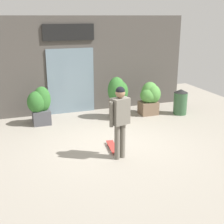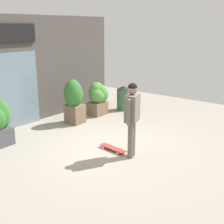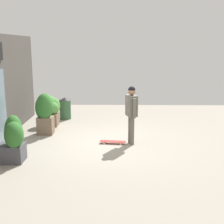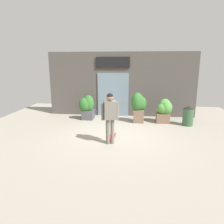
{
  "view_description": "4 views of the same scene",
  "coord_description": "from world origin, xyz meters",
  "px_view_note": "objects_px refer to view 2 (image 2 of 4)",
  "views": [
    {
      "loc": [
        -2.45,
        -6.94,
        3.25
      ],
      "look_at": [
        -0.1,
        -0.2,
        0.98
      ],
      "focal_mm": 48.76,
      "sensor_mm": 36.0,
      "label": 1
    },
    {
      "loc": [
        -5.47,
        -4.37,
        2.95
      ],
      "look_at": [
        -0.1,
        -0.2,
        0.98
      ],
      "focal_mm": 48.1,
      "sensor_mm": 36.0,
      "label": 2
    },
    {
      "loc": [
        -8.83,
        -0.34,
        2.9
      ],
      "look_at": [
        -0.1,
        -0.2,
        0.98
      ],
      "focal_mm": 48.58,
      "sensor_mm": 36.0,
      "label": 3
    },
    {
      "loc": [
        0.7,
        -7.43,
        2.69
      ],
      "look_at": [
        -0.1,
        -0.2,
        0.98
      ],
      "focal_mm": 33.35,
      "sensor_mm": 36.0,
      "label": 4
    }
  ],
  "objects_px": {
    "skateboarder": "(132,112)",
    "planter_box_right": "(74,98)",
    "trash_bin": "(123,98)",
    "skateboard": "(113,148)",
    "planter_box_mid": "(98,96)"
  },
  "relations": [
    {
      "from": "skateboarder",
      "to": "planter_box_mid",
      "type": "xyz_separation_m",
      "value": [
        2.17,
        2.86,
        -0.45
      ]
    },
    {
      "from": "skateboard",
      "to": "trash_bin",
      "type": "bearing_deg",
      "value": -51.22
    },
    {
      "from": "skateboarder",
      "to": "planter_box_mid",
      "type": "relative_size",
      "value": 1.58
    },
    {
      "from": "skateboard",
      "to": "planter_box_right",
      "type": "bearing_deg",
      "value": -16.51
    },
    {
      "from": "skateboarder",
      "to": "trash_bin",
      "type": "distance_m",
      "value": 4.08
    },
    {
      "from": "skateboard",
      "to": "skateboarder",
      "type": "bearing_deg",
      "value": -173.9
    },
    {
      "from": "skateboarder",
      "to": "skateboard",
      "type": "distance_m",
      "value": 1.15
    },
    {
      "from": "trash_bin",
      "to": "skateboard",
      "type": "bearing_deg",
      "value": -148.09
    },
    {
      "from": "skateboarder",
      "to": "planter_box_right",
      "type": "height_order",
      "value": "skateboarder"
    },
    {
      "from": "planter_box_right",
      "to": "trash_bin",
      "type": "height_order",
      "value": "planter_box_right"
    },
    {
      "from": "skateboarder",
      "to": "planter_box_mid",
      "type": "distance_m",
      "value": 3.62
    },
    {
      "from": "skateboard",
      "to": "planter_box_right",
      "type": "xyz_separation_m",
      "value": [
        0.99,
        2.28,
        0.73
      ]
    },
    {
      "from": "planter_box_mid",
      "to": "trash_bin",
      "type": "relative_size",
      "value": 1.27
    },
    {
      "from": "trash_bin",
      "to": "planter_box_right",
      "type": "bearing_deg",
      "value": 171.52
    },
    {
      "from": "trash_bin",
      "to": "planter_box_mid",
      "type": "bearing_deg",
      "value": 160.49
    }
  ]
}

